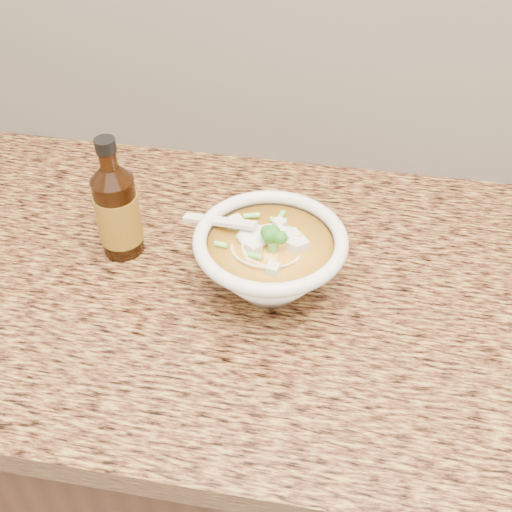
# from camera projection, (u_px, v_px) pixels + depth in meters

# --- Properties ---
(cabinet) EXTENTS (4.00, 0.65, 0.86)m
(cabinet) POSITION_uv_depth(u_px,v_px,m) (342.00, 461.00, 1.24)
(cabinet) COLOR #361D10
(cabinet) RESTS_ON ground
(counter_slab) EXTENTS (4.00, 0.68, 0.04)m
(counter_slab) POSITION_uv_depth(u_px,v_px,m) (370.00, 300.00, 0.93)
(counter_slab) COLOR olive
(counter_slab) RESTS_ON cabinet
(soup_bowl) EXTENTS (0.24, 0.21, 0.12)m
(soup_bowl) POSITION_uv_depth(u_px,v_px,m) (270.00, 260.00, 0.90)
(soup_bowl) COLOR white
(soup_bowl) RESTS_ON counter_slab
(hot_sauce_bottle) EXTENTS (0.07, 0.07, 0.20)m
(hot_sauce_bottle) POSITION_uv_depth(u_px,v_px,m) (117.00, 211.00, 0.94)
(hot_sauce_bottle) COLOR #361707
(hot_sauce_bottle) RESTS_ON counter_slab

